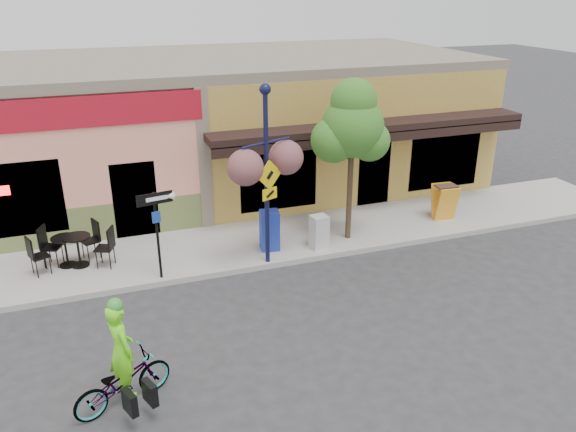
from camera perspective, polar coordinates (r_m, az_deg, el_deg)
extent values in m
plane|color=#2D2D30|center=(14.05, -1.10, -6.26)|extent=(90.00, 90.00, 0.00)
cube|color=#9E9B93|center=(15.72, -3.43, -2.69)|extent=(24.00, 3.00, 0.15)
cube|color=#A8A59E|center=(14.48, -1.80, -5.01)|extent=(24.00, 0.12, 0.15)
imported|color=maroon|center=(10.41, -16.47, -15.86)|extent=(1.87, 1.23, 0.93)
imported|color=#70FF1A|center=(10.17, -16.44, -14.02)|extent=(0.62, 0.74, 1.74)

